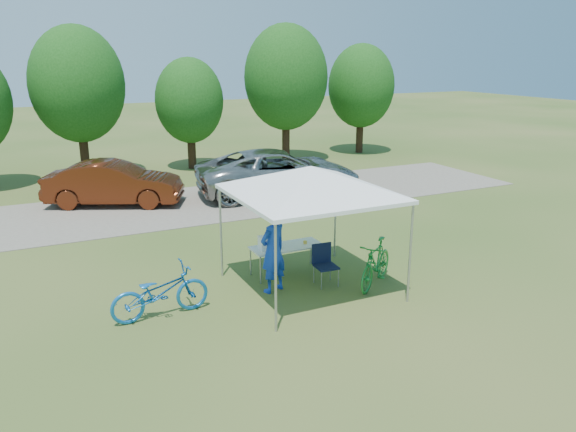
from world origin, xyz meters
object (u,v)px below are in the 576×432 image
object	(u,v)px
bike_green	(376,263)
minivan	(278,172)
cyclist	(273,250)
folding_table	(287,248)
cooler	(268,242)
folding_chair	(324,261)
sedan	(114,183)
bike_blue	(160,292)

from	to	relation	value
bike_green	minivan	distance (m)	8.60
cyclist	minivan	distance (m)	8.58
bike_green	minivan	world-z (taller)	minivan
folding_table	cooler	size ratio (longest dim) A/B	4.01
folding_table	bike_green	world-z (taller)	bike_green
folding_chair	sedan	size ratio (longest dim) A/B	0.20
folding_chair	bike_green	xyz separation A→B (m)	(0.97, -0.60, -0.01)
cyclist	bike_blue	distance (m)	2.53
folding_table	sedan	distance (m)	8.48
folding_chair	bike_green	distance (m)	1.14
folding_table	sedan	size ratio (longest dim) A/B	0.37
bike_green	sedan	size ratio (longest dim) A/B	0.39
minivan	sedan	world-z (taller)	minivan
cyclist	sedan	world-z (taller)	cyclist
folding_chair	cooler	xyz separation A→B (m)	(-0.96, 0.88, 0.30)
bike_blue	bike_green	distance (m)	4.68
folding_table	cooler	distance (m)	0.51
folding_table	sedan	xyz separation A→B (m)	(-2.58, 8.08, 0.12)
minivan	sedan	xyz separation A→B (m)	(-5.59, 1.10, -0.08)
cooler	folding_chair	bearing A→B (deg)	-42.45
folding_table	bike_green	size ratio (longest dim) A/B	0.96
cyclist	sedan	bearing A→B (deg)	-99.56
bike_blue	sedan	world-z (taller)	sedan
folding_chair	minivan	distance (m)	8.25
folding_chair	cyclist	size ratio (longest dim) A/B	0.49
bike_green	minivan	xyz separation A→B (m)	(1.53, 8.46, 0.32)
cyclist	bike_blue	xyz separation A→B (m)	(-2.49, -0.17, -0.42)
cooler	minivan	size ratio (longest dim) A/B	0.07
bike_blue	minivan	size ratio (longest dim) A/B	0.33
folding_chair	minivan	world-z (taller)	minivan
folding_chair	cyclist	distance (m)	1.26
folding_table	cyclist	bearing A→B (deg)	-131.89
cooler	minivan	xyz separation A→B (m)	(3.47, 6.98, 0.00)
cooler	folding_table	bearing A→B (deg)	0.00
folding_chair	cooler	bearing A→B (deg)	141.68
folding_chair	cooler	distance (m)	1.34
cooler	bike_green	world-z (taller)	bike_green
folding_chair	sedan	xyz separation A→B (m)	(-3.08, 8.96, 0.22)
folding_chair	sedan	bearing A→B (deg)	113.10
bike_blue	cyclist	bearing A→B (deg)	-90.20
sedan	cooler	bearing A→B (deg)	-141.48
cyclist	sedan	distance (m)	9.05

